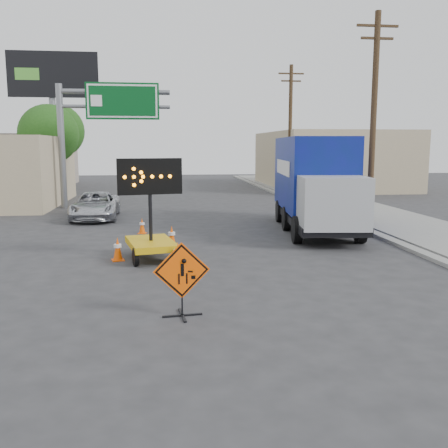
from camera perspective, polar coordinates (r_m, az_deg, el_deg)
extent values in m
plane|color=#2D2D30|center=(11.38, -1.49, -8.79)|extent=(100.00, 100.00, 0.00)
cube|color=gray|center=(27.29, 10.52, 1.62)|extent=(0.40, 60.00, 0.12)
cube|color=gray|center=(28.07, 15.00, 1.69)|extent=(4.00, 60.00, 0.15)
cube|color=tan|center=(43.16, 11.95, 7.20)|extent=(10.00, 14.00, 4.60)
cylinder|color=slate|center=(29.30, -18.06, 8.38)|extent=(0.36, 0.36, 6.80)
cylinder|color=slate|center=(29.04, -12.35, 14.54)|extent=(6.00, 0.28, 0.28)
cylinder|color=slate|center=(28.97, -12.29, 12.96)|extent=(6.00, 0.20, 0.20)
cube|color=#054518|center=(28.84, -11.52, 13.60)|extent=(4.00, 0.10, 2.00)
cube|color=silver|center=(28.77, -11.53, 13.62)|extent=(3.80, 0.01, 1.80)
cylinder|color=slate|center=(37.55, -18.89, 10.04)|extent=(0.44, 0.44, 9.00)
cube|color=silver|center=(37.66, -18.93, 15.85)|extent=(6.00, 0.25, 3.00)
cube|color=black|center=(37.51, -18.98, 15.87)|extent=(6.10, 0.04, 3.10)
cylinder|color=#43331D|center=(22.70, 16.70, 11.18)|extent=(0.26, 0.26, 9.00)
cube|color=#43331D|center=(23.21, 17.16, 20.84)|extent=(1.80, 0.10, 0.10)
cube|color=#43331D|center=(23.11, 17.10, 19.63)|extent=(1.40, 0.10, 0.10)
cylinder|color=#43331D|center=(35.96, 7.56, 10.51)|extent=(0.26, 0.26, 9.00)
cube|color=#43331D|center=(36.29, 7.69, 16.68)|extent=(1.80, 0.10, 0.10)
cube|color=#43331D|center=(36.22, 7.67, 15.89)|extent=(1.40, 0.10, 0.10)
cylinder|color=#43331D|center=(33.56, -19.17, 5.30)|extent=(0.28, 0.28, 3.25)
sphere|color=#1E4B15|center=(33.52, -19.39, 9.65)|extent=(3.71, 3.71, 3.71)
cylinder|color=#43331D|center=(41.59, -18.27, 6.18)|extent=(0.28, 0.28, 3.58)
sphere|color=#1E4B15|center=(41.57, -18.46, 10.06)|extent=(4.10, 4.10, 4.10)
cube|color=black|center=(10.45, -4.79, -10.36)|extent=(0.83, 0.15, 0.04)
cube|color=black|center=(10.45, -4.79, -10.36)|extent=(0.15, 0.83, 0.04)
cylinder|color=black|center=(10.35, -4.81, -8.78)|extent=(0.03, 0.03, 0.64)
cube|color=#FF5605|center=(10.17, -4.85, -5.32)|extent=(1.16, 0.15, 1.17)
cube|color=black|center=(10.17, -4.85, -5.32)|extent=(1.08, 0.12, 1.09)
cube|color=#CFA00B|center=(15.50, -8.33, -2.23)|extent=(1.71, 2.39, 0.20)
cylinder|color=black|center=(15.31, -8.44, 2.36)|extent=(0.11, 0.11, 2.39)
cube|color=black|center=(15.24, -8.51, 5.41)|extent=(1.94, 0.50, 1.09)
imported|color=silver|center=(24.63, -14.49, 2.05)|extent=(2.20, 4.61, 1.27)
cube|color=black|center=(20.71, 10.37, 0.82)|extent=(3.26, 8.13, 0.30)
cube|color=navy|center=(21.29, 9.86, 5.73)|extent=(3.16, 6.37, 2.97)
cube|color=#9EA0A5|center=(17.62, 13.53, 2.39)|extent=(2.46, 2.03, 1.78)
cube|color=#FF5605|center=(14.51, -5.27, -4.85)|extent=(0.41, 0.41, 0.03)
cone|color=#FF5605|center=(14.43, -5.29, -3.43)|extent=(0.29, 0.29, 0.71)
cylinder|color=silver|center=(14.41, -5.30, -3.10)|extent=(0.24, 0.24, 0.10)
cube|color=#FF5605|center=(15.61, -12.01, -4.03)|extent=(0.44, 0.44, 0.03)
cone|color=#FF5605|center=(15.53, -12.06, -2.74)|extent=(0.28, 0.28, 0.69)
cylinder|color=silver|center=(15.52, -12.07, -2.45)|extent=(0.23, 0.23, 0.10)
cube|color=#FF5605|center=(17.34, -5.98, -2.59)|extent=(0.48, 0.48, 0.03)
cone|color=#FF5605|center=(17.27, -6.00, -1.37)|extent=(0.30, 0.30, 0.72)
cylinder|color=silver|center=(17.25, -6.00, -1.09)|extent=(0.24, 0.24, 0.11)
cube|color=#FF5605|center=(20.16, -9.33, -1.04)|extent=(0.38, 0.38, 0.03)
cone|color=#FF5605|center=(20.11, -9.35, -0.16)|extent=(0.25, 0.25, 0.60)
cylinder|color=silver|center=(20.10, -9.35, 0.04)|extent=(0.20, 0.20, 0.09)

